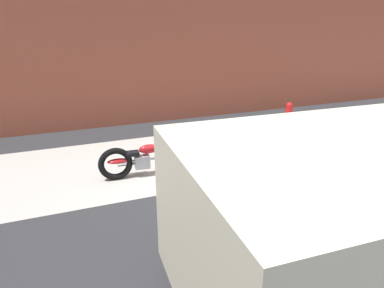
{
  "coord_description": "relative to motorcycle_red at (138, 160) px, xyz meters",
  "views": [
    {
      "loc": [
        -2.87,
        -5.68,
        3.25
      ],
      "look_at": [
        -0.47,
        0.6,
        0.75
      ],
      "focal_mm": 31.32,
      "sensor_mm": 36.0,
      "label": 1
    }
  ],
  "objects": [
    {
      "name": "ground_plane",
      "position": [
        1.57,
        -0.99,
        -0.4
      ],
      "size": [
        80.0,
        80.0,
        0.0
      ],
      "primitive_type": "plane",
      "color": "#2D2D30"
    },
    {
      "name": "motorcycle_red",
      "position": [
        0.0,
        0.0,
        0.0
      ],
      "size": [
        2.01,
        0.58,
        1.03
      ],
      "rotation": [
        0.0,
        0.0,
        -0.04
      ],
      "color": "black",
      "rests_on": "ground"
    },
    {
      "name": "motorcycle_purple",
      "position": [
        2.08,
        -0.16,
        0.0
      ],
      "size": [
        1.98,
        0.74,
        1.03
      ],
      "rotation": [
        0.0,
        0.0,
        -0.23
      ],
      "color": "black",
      "rests_on": "ground"
    },
    {
      "name": "sidewalk_slab",
      "position": [
        1.57,
        0.76,
        -0.4
      ],
      "size": [
        36.0,
        3.5,
        0.01
      ],
      "primitive_type": "cube",
      "color": "#B2ADA3",
      "rests_on": "ground"
    },
    {
      "name": "fire_hydrant",
      "position": [
        5.19,
        1.78,
        0.03
      ],
      "size": [
        0.22,
        0.22,
        0.84
      ],
      "color": "red",
      "rests_on": "ground"
    },
    {
      "name": "brick_building_wall",
      "position": [
        1.57,
        4.21,
        2.6
      ],
      "size": [
        36.0,
        0.5,
        5.99
      ],
      "primitive_type": "cube",
      "color": "brown",
      "rests_on": "ground"
    }
  ]
}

